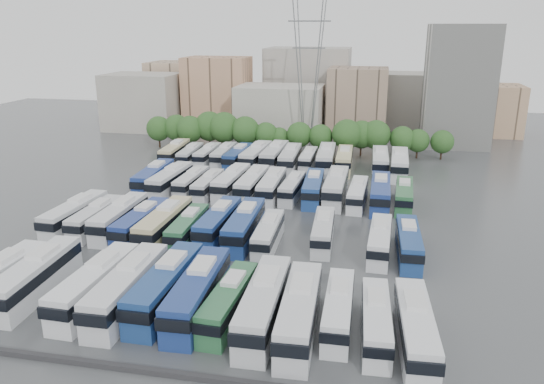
% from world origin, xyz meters
% --- Properties ---
extents(ground, '(220.00, 220.00, 0.00)m').
position_xyz_m(ground, '(0.00, 0.00, 0.00)').
color(ground, '#424447').
rests_on(ground, ground).
extents(parapet, '(56.00, 0.50, 0.50)m').
position_xyz_m(parapet, '(0.00, -33.00, 0.25)').
color(parapet, '#2D2D30').
rests_on(parapet, ground).
extents(tree_line, '(64.63, 7.88, 8.26)m').
position_xyz_m(tree_line, '(-2.72, 42.09, 4.37)').
color(tree_line, black).
rests_on(tree_line, ground).
extents(city_buildings, '(102.00, 35.00, 20.00)m').
position_xyz_m(city_buildings, '(-7.46, 71.86, 7.87)').
color(city_buildings, '#9E998E').
rests_on(city_buildings, ground).
extents(apartment_tower, '(14.00, 14.00, 26.00)m').
position_xyz_m(apartment_tower, '(34.00, 58.00, 13.00)').
color(apartment_tower, silver).
rests_on(apartment_tower, ground).
extents(electricity_pylon, '(9.00, 6.91, 33.83)m').
position_xyz_m(electricity_pylon, '(2.00, 50.00, 18.66)').
color(electricity_pylon, slate).
rests_on(electricity_pylon, ground).
extents(bus_r0_s2, '(3.51, 13.37, 4.16)m').
position_xyz_m(bus_r0_s2, '(-14.98, -23.40, 2.04)').
color(bus_r0_s2, silver).
rests_on(bus_r0_s2, ground).
extents(bus_r0_s4, '(3.22, 13.27, 4.14)m').
position_xyz_m(bus_r0_s4, '(-8.33, -23.77, 2.03)').
color(bus_r0_s4, white).
rests_on(bus_r0_s4, ground).
extents(bus_r0_s5, '(3.19, 13.74, 4.30)m').
position_xyz_m(bus_r0_s5, '(-4.95, -23.93, 2.11)').
color(bus_r0_s5, silver).
rests_on(bus_r0_s5, ground).
extents(bus_r0_s6, '(3.13, 13.68, 4.28)m').
position_xyz_m(bus_r0_s6, '(-1.58, -22.82, 2.10)').
color(bus_r0_s6, navy).
rests_on(bus_r0_s6, ground).
extents(bus_r0_s7, '(3.39, 13.65, 4.26)m').
position_xyz_m(bus_r0_s7, '(1.78, -23.40, 2.09)').
color(bus_r0_s7, navy).
rests_on(bus_r0_s7, ground).
extents(bus_r0_s8, '(3.04, 11.53, 3.58)m').
position_xyz_m(bus_r0_s8, '(4.93, -23.96, 1.76)').
color(bus_r0_s8, '#2C683E').
rests_on(bus_r0_s8, ground).
extents(bus_r0_s9, '(3.21, 13.62, 4.26)m').
position_xyz_m(bus_r0_s9, '(8.26, -24.34, 2.09)').
color(bus_r0_s9, silver).
rests_on(bus_r0_s9, ground).
extents(bus_r0_s10, '(3.40, 13.43, 4.18)m').
position_xyz_m(bus_r0_s10, '(11.56, -24.99, 2.05)').
color(bus_r0_s10, silver).
rests_on(bus_r0_s10, ground).
extents(bus_r0_s11, '(2.58, 11.04, 3.45)m').
position_xyz_m(bus_r0_s11, '(14.78, -23.24, 1.70)').
color(bus_r0_s11, white).
rests_on(bus_r0_s11, ground).
extents(bus_r0_s12, '(2.84, 11.00, 3.42)m').
position_xyz_m(bus_r0_s12, '(18.08, -24.52, 1.68)').
color(bus_r0_s12, silver).
rests_on(bus_r0_s12, ground).
extents(bus_r0_s13, '(3.31, 12.38, 3.85)m').
position_xyz_m(bus_r0_s13, '(21.28, -25.44, 1.89)').
color(bus_r0_s13, silver).
rests_on(bus_r0_s13, ground).
extents(bus_r1_s0, '(3.27, 12.53, 3.90)m').
position_xyz_m(bus_r1_s0, '(-21.24, -5.94, 1.91)').
color(bus_r1_s0, silver).
rests_on(bus_r1_s0, ground).
extents(bus_r1_s1, '(2.51, 11.30, 3.54)m').
position_xyz_m(bus_r1_s1, '(-18.17, -6.12, 1.74)').
color(bus_r1_s1, silver).
rests_on(bus_r1_s1, ground).
extents(bus_r1_s2, '(2.79, 12.47, 3.91)m').
position_xyz_m(bus_r1_s2, '(-14.92, -5.85, 1.92)').
color(bus_r1_s2, silver).
rests_on(bus_r1_s2, ground).
extents(bus_r1_s3, '(3.14, 12.20, 3.80)m').
position_xyz_m(bus_r1_s3, '(-11.39, -6.98, 1.86)').
color(bus_r1_s3, navy).
rests_on(bus_r1_s3, ground).
extents(bus_r1_s4, '(3.02, 13.06, 4.08)m').
position_xyz_m(bus_r1_s4, '(-8.26, -7.03, 2.01)').
color(bus_r1_s4, '#C6B888').
rests_on(bus_r1_s4, ground).
extents(bus_r1_s5, '(2.68, 11.06, 3.45)m').
position_xyz_m(bus_r1_s5, '(-5.17, -7.03, 1.70)').
color(bus_r1_s5, '#2C6842').
rests_on(bus_r1_s5, ground).
extents(bus_r1_s6, '(3.01, 12.49, 3.90)m').
position_xyz_m(bus_r1_s6, '(-1.78, -5.11, 1.91)').
color(bus_r1_s6, navy).
rests_on(bus_r1_s6, ground).
extents(bus_r1_s7, '(3.06, 12.98, 4.06)m').
position_xyz_m(bus_r1_s7, '(1.73, -5.66, 1.99)').
color(bus_r1_s7, navy).
rests_on(bus_r1_s7, ground).
extents(bus_r1_s8, '(2.62, 10.89, 3.40)m').
position_xyz_m(bus_r1_s8, '(5.06, -7.08, 1.67)').
color(bus_r1_s8, silver).
rests_on(bus_r1_s8, ground).
extents(bus_r1_s10, '(2.83, 10.93, 3.40)m').
position_xyz_m(bus_r1_s10, '(11.44, -4.79, 1.67)').
color(bus_r1_s10, silver).
rests_on(bus_r1_s10, ground).
extents(bus_r1_s12, '(2.88, 11.24, 3.50)m').
position_xyz_m(bus_r1_s12, '(18.27, -6.51, 1.72)').
color(bus_r1_s12, silver).
rests_on(bus_r1_s12, ground).
extents(bus_r1_s13, '(2.77, 11.52, 3.60)m').
position_xyz_m(bus_r1_s13, '(21.55, -6.66, 1.77)').
color(bus_r1_s13, navy).
rests_on(bus_r1_s13, ground).
extents(bus_r2_s1, '(3.49, 13.15, 4.09)m').
position_xyz_m(bus_r2_s1, '(-18.08, 12.45, 2.01)').
color(bus_r2_s1, navy).
rests_on(bus_r2_s1, ground).
extents(bus_r2_s2, '(3.30, 12.89, 4.01)m').
position_xyz_m(bus_r2_s2, '(-14.89, 11.56, 1.97)').
color(bus_r2_s2, silver).
rests_on(bus_r2_s2, ground).
extents(bus_r2_s3, '(2.65, 11.02, 3.44)m').
position_xyz_m(bus_r2_s3, '(-11.56, 12.12, 1.69)').
color(bus_r2_s3, silver).
rests_on(bus_r2_s3, ground).
extents(bus_r2_s4, '(2.38, 10.81, 3.39)m').
position_xyz_m(bus_r2_s4, '(-8.41, 11.05, 1.66)').
color(bus_r2_s4, silver).
rests_on(bus_r2_s4, ground).
extents(bus_r2_s5, '(3.31, 12.80, 3.98)m').
position_xyz_m(bus_r2_s5, '(-5.00, 12.56, 1.96)').
color(bus_r2_s5, silver).
rests_on(bus_r2_s5, ground).
extents(bus_r2_s6, '(2.98, 12.64, 3.95)m').
position_xyz_m(bus_r2_s6, '(-1.54, 12.20, 1.94)').
color(bus_r2_s6, silver).
rests_on(bus_r2_s6, ground).
extents(bus_r2_s7, '(2.87, 12.42, 3.88)m').
position_xyz_m(bus_r2_s7, '(1.68, 11.76, 1.91)').
color(bus_r2_s7, silver).
rests_on(bus_r2_s7, ground).
extents(bus_r2_s8, '(2.87, 10.96, 3.41)m').
position_xyz_m(bus_r2_s8, '(4.86, 12.20, 1.67)').
color(bus_r2_s8, silver).
rests_on(bus_r2_s8, ground).
extents(bus_r2_s9, '(3.25, 12.39, 3.85)m').
position_xyz_m(bus_r2_s9, '(8.10, 12.24, 1.89)').
color(bus_r2_s9, navy).
rests_on(bus_r2_s9, ground).
extents(bus_r2_s10, '(3.09, 13.56, 4.24)m').
position_xyz_m(bus_r2_s10, '(11.52, 12.70, 2.08)').
color(bus_r2_s10, silver).
rests_on(bus_r2_s10, ground).
extents(bus_r2_s11, '(2.88, 11.11, 3.46)m').
position_xyz_m(bus_r2_s11, '(14.90, 11.04, 1.70)').
color(bus_r2_s11, white).
rests_on(bus_r2_s11, ground).
extents(bus_r2_s12, '(2.92, 13.06, 4.09)m').
position_xyz_m(bus_r2_s12, '(18.20, 11.32, 2.01)').
color(bus_r2_s12, navy).
rests_on(bus_r2_s12, ground).
extents(bus_r2_s13, '(2.97, 11.53, 3.59)m').
position_xyz_m(bus_r2_s13, '(21.65, 11.56, 1.76)').
color(bus_r2_s13, '#2C673A').
rests_on(bus_r2_s13, ground).
extents(bus_r3_s0, '(3.30, 12.45, 3.87)m').
position_xyz_m(bus_r3_s0, '(-21.52, 30.54, 1.90)').
color(bus_r3_s0, beige).
rests_on(bus_r3_s0, ground).
extents(bus_r3_s1, '(2.92, 11.20, 3.48)m').
position_xyz_m(bus_r3_s1, '(-18.05, 29.70, 1.71)').
color(bus_r3_s1, silver).
rests_on(bus_r3_s1, ground).
extents(bus_r3_s2, '(2.44, 10.95, 3.43)m').
position_xyz_m(bus_r3_s2, '(-14.86, 30.50, 1.68)').
color(bus_r3_s2, silver).
rests_on(bus_r3_s2, ground).
extents(bus_r3_s3, '(2.66, 11.53, 3.61)m').
position_xyz_m(bus_r3_s3, '(-11.55, 30.60, 1.77)').
color(bus_r3_s3, silver).
rests_on(bus_r3_s3, ground).
extents(bus_r3_s4, '(3.24, 12.36, 3.84)m').
position_xyz_m(bus_r3_s4, '(-8.33, 29.34, 1.89)').
color(bus_r3_s4, navy).
rests_on(bus_r3_s4, ground).
extents(bus_r3_s5, '(3.62, 13.71, 4.26)m').
position_xyz_m(bus_r3_s5, '(-4.96, 29.71, 2.09)').
color(bus_r3_s5, silver).
rests_on(bus_r3_s5, ground).
extents(bus_r3_s6, '(3.26, 13.67, 4.27)m').
position_xyz_m(bus_r3_s6, '(-1.60, 30.70, 2.10)').
color(bus_r3_s6, silver).
rests_on(bus_r3_s6, ground).
extents(bus_r3_s7, '(3.25, 13.22, 4.12)m').
position_xyz_m(bus_r3_s7, '(1.62, 29.43, 2.02)').
color(bus_r3_s7, silver).
rests_on(bus_r3_s7, ground).
extents(bus_r3_s8, '(2.42, 10.79, 3.38)m').
position_xyz_m(bus_r3_s8, '(4.79, 31.10, 1.66)').
color(bus_r3_s8, silver).
rests_on(bus_r3_s8, ground).
extents(bus_r3_s9, '(3.52, 13.76, 4.28)m').
position_xyz_m(bus_r3_s9, '(8.21, 30.47, 2.10)').
color(bus_r3_s9, silver).
rests_on(bus_r3_s9, ground).
extents(bus_r3_s10, '(3.07, 12.69, 3.96)m').
position_xyz_m(bus_r3_s10, '(11.57, 30.63, 1.94)').
color(bus_r3_s10, beige).
rests_on(bus_r3_s10, ground).
extents(bus_r3_s12, '(3.08, 13.09, 4.09)m').
position_xyz_m(bus_r3_s12, '(18.05, 30.47, 2.01)').
color(bus_r3_s12, silver).
rests_on(bus_r3_s12, ground).
extents(bus_r3_s13, '(3.35, 13.63, 4.25)m').
position_xyz_m(bus_r3_s13, '(21.46, 29.20, 2.09)').
color(bus_r3_s13, white).
rests_on(bus_r3_s13, ground).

